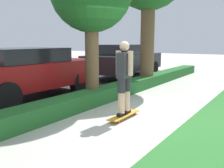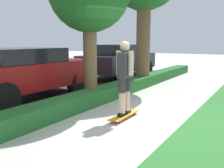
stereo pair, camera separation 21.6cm
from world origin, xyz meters
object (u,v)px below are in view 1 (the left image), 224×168
Objects in this scene: parked_car_middle at (26,71)px; parked_car_rear at (124,60)px; skateboard at (124,115)px; skater_person at (124,76)px.

parked_car_middle is 0.93× the size of parked_car_rear.
skateboard is 3.47m from parked_car_middle.
skater_person reaches higher than parked_car_rear.
skater_person reaches higher than skateboard.
skater_person is 0.37× the size of parked_car_middle.
parked_car_middle reaches higher than skateboard.
skater_person is at bearing -151.39° from parked_car_rear.
skateboard is at bearing 90.00° from skater_person.
skateboard is 0.24× the size of parked_car_middle.
skater_person is 3.39m from parked_car_middle.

